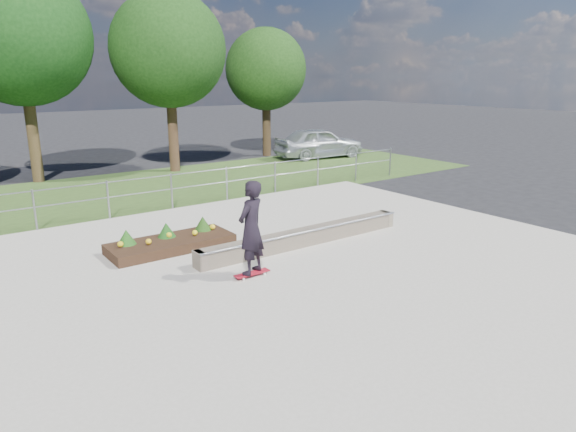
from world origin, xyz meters
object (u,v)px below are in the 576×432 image
Objects in this scene: parked_car at (319,143)px; planter_bed at (170,241)px; skateboarder at (251,228)px; grind_ledge at (305,237)px.

planter_bed is at bearing 136.16° from parked_car.
skateboarder is (0.64, -2.73, 0.88)m from planter_bed.
skateboarder reaches higher than parked_car.
skateboarder is (-2.21, -1.02, 0.86)m from grind_ledge.
planter_bed is at bearing 149.14° from grind_ledge.
parked_car reaches higher than planter_bed.
skateboarder is at bearing 144.88° from parked_car.
skateboarder reaches higher than grind_ledge.
parked_car is at bearing 49.18° from grind_ledge.
planter_bed reaches higher than grind_ledge.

